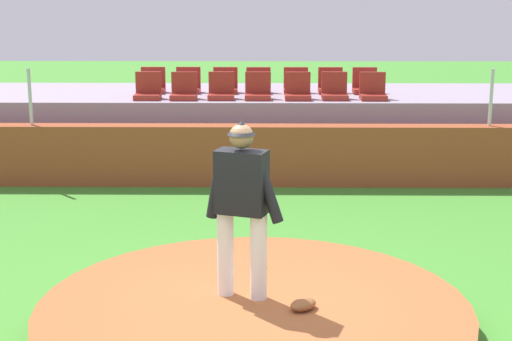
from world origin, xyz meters
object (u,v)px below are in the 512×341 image
(stadium_chair_2, at_px, (221,91))
(baseball, at_px, (263,264))
(stadium_chair_3, at_px, (258,91))
(stadium_chair_4, at_px, (298,91))
(stadium_chair_11, at_px, (296,85))
(stadium_chair_5, at_px, (334,91))
(stadium_chair_12, at_px, (331,85))
(stadium_chair_9, at_px, (225,85))
(fielding_glove, at_px, (303,304))
(stadium_chair_10, at_px, (258,85))
(stadium_chair_13, at_px, (365,85))
(stadium_chair_8, at_px, (188,85))
(stadium_chair_6, at_px, (373,91))
(stadium_chair_0, at_px, (148,91))
(stadium_chair_7, at_px, (153,85))
(pitcher, at_px, (242,197))
(stadium_chair_1, at_px, (184,91))

(stadium_chair_2, bearing_deg, baseball, 97.49)
(baseball, distance_m, stadium_chair_3, 6.18)
(stadium_chair_4, height_order, stadium_chair_11, same)
(stadium_chair_5, relative_size, stadium_chair_12, 1.00)
(stadium_chair_9, bearing_deg, stadium_chair_11, 179.58)
(baseball, height_order, fielding_glove, fielding_glove)
(stadium_chair_3, distance_m, stadium_chair_10, 0.88)
(fielding_glove, distance_m, stadium_chair_13, 8.40)
(stadium_chair_8, xyz_separation_m, stadium_chair_13, (3.50, -0.03, 0.00))
(stadium_chair_2, distance_m, stadium_chair_6, 2.83)
(stadium_chair_12, bearing_deg, stadium_chair_2, 22.34)
(baseball, xyz_separation_m, stadium_chair_5, (1.32, 6.08, 1.21))
(stadium_chair_0, height_order, stadium_chair_11, same)
(stadium_chair_5, bearing_deg, stadium_chair_9, -22.62)
(stadium_chair_7, distance_m, stadium_chair_12, 3.53)
(stadium_chair_8, bearing_deg, stadium_chair_11, 179.18)
(pitcher, relative_size, stadium_chair_7, 3.68)
(stadium_chair_8, bearing_deg, stadium_chair_9, 178.42)
(baseball, xyz_separation_m, stadium_chair_6, (2.03, 6.05, 1.21))
(stadium_chair_1, xyz_separation_m, stadium_chair_8, (-0.01, 0.93, 0.00))
(stadium_chair_4, relative_size, stadium_chair_13, 1.00)
(stadium_chair_1, bearing_deg, stadium_chair_0, -1.36)
(stadium_chair_9, bearing_deg, stadium_chair_3, 126.36)
(stadium_chair_11, bearing_deg, fielding_glove, 88.41)
(pitcher, bearing_deg, stadium_chair_11, 102.45)
(stadium_chair_6, height_order, stadium_chair_12, same)
(stadium_chair_0, height_order, stadium_chair_8, same)
(stadium_chair_2, distance_m, stadium_chair_10, 1.10)
(stadium_chair_1, height_order, stadium_chair_11, same)
(fielding_glove, xyz_separation_m, stadium_chair_6, (1.63, 7.27, 1.19))
(stadium_chair_3, xyz_separation_m, stadium_chair_5, (1.43, 0.02, 0.00))
(stadium_chair_3, xyz_separation_m, stadium_chair_9, (-0.66, 0.89, 0.00))
(baseball, xyz_separation_m, stadium_chair_0, (-2.17, 6.06, 1.21))
(stadium_chair_3, height_order, stadium_chair_7, same)
(stadium_chair_0, height_order, stadium_chair_5, same)
(pitcher, height_order, stadium_chair_1, pitcher)
(fielding_glove, distance_m, stadium_chair_8, 8.49)
(stadium_chair_11, xyz_separation_m, stadium_chair_13, (1.36, 0.00, 0.00))
(stadium_chair_2, relative_size, stadium_chair_3, 1.00)
(stadium_chair_0, xyz_separation_m, stadium_chair_2, (1.37, 0.02, 0.00))
(stadium_chair_8, distance_m, stadium_chair_11, 2.14)
(stadium_chair_2, xyz_separation_m, stadium_chair_12, (2.12, 0.87, 0.00))
(fielding_glove, relative_size, stadium_chair_11, 0.60)
(stadium_chair_8, bearing_deg, stadium_chair_4, 156.63)
(stadium_chair_4, xyz_separation_m, stadium_chair_13, (1.37, 0.90, 0.00))
(fielding_glove, bearing_deg, stadium_chair_1, -118.18)
(pitcher, bearing_deg, stadium_chair_2, 113.44)
(stadium_chair_3, relative_size, stadium_chair_8, 1.00)
(stadium_chair_12, bearing_deg, stadium_chair_3, 31.81)
(stadium_chair_3, height_order, stadium_chair_12, same)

